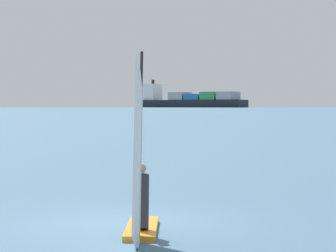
# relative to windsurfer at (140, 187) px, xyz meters

# --- Properties ---
(ground_plane) EXTENTS (4000.00, 4000.00, 0.00)m
(ground_plane) POSITION_rel_windsurfer_xyz_m (-0.22, 1.91, -1.00)
(ground_plane) COLOR #476B84
(windsurfer) EXTENTS (0.99, 4.10, 3.92)m
(windsurfer) POSITION_rel_windsurfer_xyz_m (0.00, 0.00, 0.00)
(windsurfer) COLOR orange
(windsurfer) RESTS_ON ground_plane
(cargo_ship) EXTENTS (139.13, 122.49, 37.97)m
(cargo_ship) POSITION_rel_windsurfer_xyz_m (161.27, 899.93, 8.60)
(cargo_ship) COLOR black
(cargo_ship) RESTS_ON ground_plane
(distant_headland) EXTENTS (1049.51, 550.93, 40.18)m
(distant_headland) POSITION_rel_windsurfer_xyz_m (413.62, 1302.56, 19.08)
(distant_headland) COLOR #60665B
(distant_headland) RESTS_ON ground_plane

